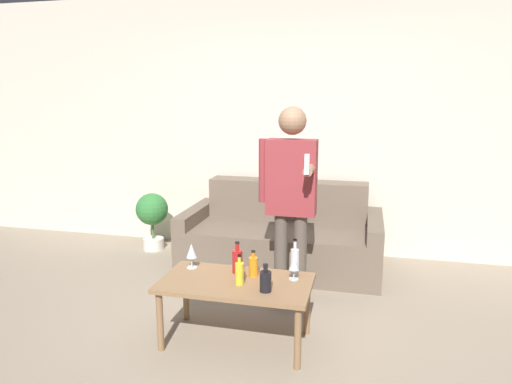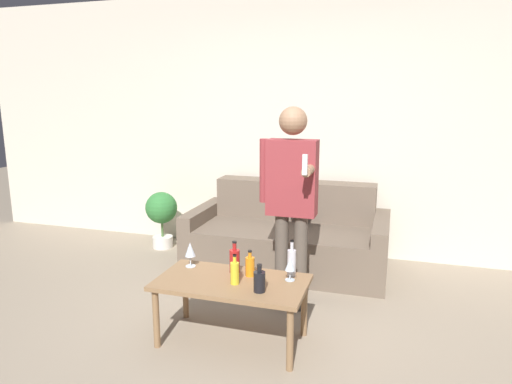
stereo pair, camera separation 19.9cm
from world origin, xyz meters
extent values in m
plane|color=gray|center=(0.00, 0.00, 0.00)|extent=(16.00, 16.00, 0.00)
cube|color=beige|center=(0.00, 2.28, 1.35)|extent=(8.00, 0.06, 2.70)
cube|color=#6B5B4C|center=(-0.10, 1.57, 0.21)|extent=(1.62, 0.67, 0.41)
cube|color=#6B5B4C|center=(-0.10, 2.03, 0.40)|extent=(1.62, 0.26, 0.80)
cube|color=#6B5B4C|center=(-0.97, 1.70, 0.27)|extent=(0.14, 0.94, 0.55)
cube|color=#6B5B4C|center=(0.78, 1.70, 0.27)|extent=(0.14, 0.94, 0.55)
cube|color=#8E6B47|center=(-0.14, 0.25, 0.43)|extent=(1.01, 0.54, 0.03)
cylinder|color=#8E6B47|center=(-0.59, 0.02, 0.21)|extent=(0.04, 0.04, 0.41)
cylinder|color=#8E6B47|center=(0.32, 0.02, 0.21)|extent=(0.04, 0.04, 0.41)
cylinder|color=#8E6B47|center=(-0.59, 0.47, 0.21)|extent=(0.04, 0.04, 0.41)
cylinder|color=#8E6B47|center=(0.32, 0.47, 0.21)|extent=(0.04, 0.04, 0.41)
cylinder|color=yellow|center=(-0.10, 0.20, 0.52)|extent=(0.06, 0.06, 0.15)
cylinder|color=yellow|center=(-0.10, 0.20, 0.62)|extent=(0.02, 0.02, 0.06)
cylinder|color=black|center=(-0.10, 0.20, 0.64)|extent=(0.03, 0.03, 0.01)
cylinder|color=black|center=(0.09, 0.13, 0.51)|extent=(0.08, 0.08, 0.13)
cylinder|color=black|center=(0.09, 0.13, 0.60)|extent=(0.03, 0.03, 0.05)
cylinder|color=black|center=(0.09, 0.13, 0.62)|extent=(0.03, 0.03, 0.01)
cylinder|color=orange|center=(-0.04, 0.36, 0.51)|extent=(0.06, 0.06, 0.13)
cylinder|color=orange|center=(-0.04, 0.36, 0.60)|extent=(0.02, 0.02, 0.05)
cylinder|color=black|center=(-0.04, 0.36, 0.62)|extent=(0.03, 0.03, 0.01)
cylinder|color=#B21E1E|center=(-0.16, 0.39, 0.52)|extent=(0.07, 0.07, 0.16)
cylinder|color=#B21E1E|center=(-0.16, 0.39, 0.64)|extent=(0.03, 0.03, 0.06)
cylinder|color=black|center=(-0.16, 0.39, 0.66)|extent=(0.03, 0.03, 0.01)
cylinder|color=silver|center=(0.23, 0.44, 0.54)|extent=(0.06, 0.06, 0.19)
cylinder|color=silver|center=(0.23, 0.44, 0.66)|extent=(0.02, 0.02, 0.07)
cylinder|color=black|center=(0.23, 0.44, 0.69)|extent=(0.03, 0.03, 0.01)
cylinder|color=silver|center=(0.24, 0.36, 0.45)|extent=(0.07, 0.07, 0.01)
cylinder|color=silver|center=(0.24, 0.36, 0.48)|extent=(0.01, 0.01, 0.07)
cone|color=silver|center=(0.24, 0.36, 0.56)|extent=(0.07, 0.07, 0.09)
cylinder|color=silver|center=(-0.51, 0.40, 0.45)|extent=(0.07, 0.07, 0.01)
cylinder|color=silver|center=(-0.51, 0.40, 0.49)|extent=(0.01, 0.01, 0.07)
cone|color=silver|center=(-0.51, 0.40, 0.57)|extent=(0.08, 0.08, 0.10)
cylinder|color=brown|center=(0.06, 0.86, 0.38)|extent=(0.10, 0.10, 0.76)
cylinder|color=brown|center=(0.21, 0.86, 0.38)|extent=(0.10, 0.10, 0.76)
cube|color=#933338|center=(0.13, 0.86, 1.05)|extent=(0.37, 0.16, 0.57)
sphere|color=#9E7556|center=(0.13, 0.86, 1.47)|extent=(0.21, 0.21, 0.21)
cylinder|color=#933338|center=(-0.09, 0.86, 1.09)|extent=(0.07, 0.07, 0.49)
cylinder|color=#9E7556|center=(0.28, 0.73, 1.14)|extent=(0.07, 0.25, 0.07)
cube|color=white|center=(0.28, 0.58, 1.20)|extent=(0.03, 0.03, 0.14)
cylinder|color=silver|center=(-1.55, 1.89, 0.06)|extent=(0.22, 0.22, 0.13)
cylinder|color=#476B38|center=(-1.55, 1.89, 0.23)|extent=(0.03, 0.03, 0.21)
sphere|color=#337A38|center=(-1.55, 1.89, 0.45)|extent=(0.35, 0.35, 0.35)
camera|label=1|loc=(0.67, -2.50, 1.65)|focal=32.00mm
camera|label=2|loc=(0.86, -2.44, 1.65)|focal=32.00mm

